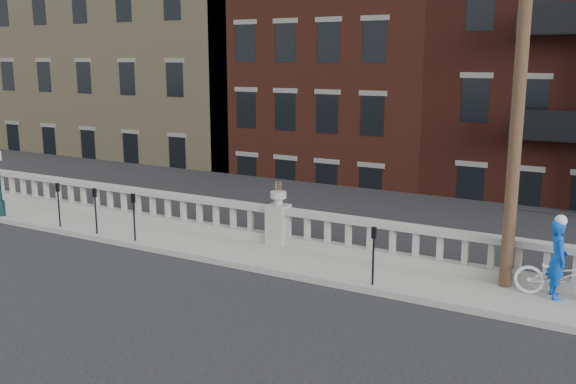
# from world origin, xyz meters

# --- Properties ---
(ground) EXTENTS (120.00, 120.00, 0.00)m
(ground) POSITION_xyz_m (0.00, 0.00, 0.00)
(ground) COLOR black
(ground) RESTS_ON ground
(sidewalk) EXTENTS (32.00, 2.20, 0.15)m
(sidewalk) POSITION_xyz_m (0.00, 3.00, 0.07)
(sidewalk) COLOR gray
(sidewalk) RESTS_ON ground
(balustrade) EXTENTS (28.00, 0.34, 1.03)m
(balustrade) POSITION_xyz_m (0.00, 3.95, 0.64)
(balustrade) COLOR gray
(balustrade) RESTS_ON sidewalk
(planter_pedestal) EXTENTS (0.55, 0.55, 1.76)m
(planter_pedestal) POSITION_xyz_m (0.00, 3.95, 0.83)
(planter_pedestal) COLOR gray
(planter_pedestal) RESTS_ON sidewalk
(lower_level) EXTENTS (80.00, 44.00, 20.80)m
(lower_level) POSITION_xyz_m (0.56, 23.04, 2.63)
(lower_level) COLOR #605E59
(lower_level) RESTS_ON ground
(utility_pole) EXTENTS (1.60, 0.28, 10.00)m
(utility_pole) POSITION_xyz_m (6.20, 3.60, 5.24)
(utility_pole) COLOR #422D1E
(utility_pole) RESTS_ON sidewalk
(parking_meter_a) EXTENTS (0.10, 0.09, 1.36)m
(parking_meter_a) POSITION_xyz_m (-6.71, 2.15, 1.00)
(parking_meter_a) COLOR black
(parking_meter_a) RESTS_ON sidewalk
(parking_meter_b) EXTENTS (0.10, 0.09, 1.36)m
(parking_meter_b) POSITION_xyz_m (-5.15, 2.15, 1.00)
(parking_meter_b) COLOR black
(parking_meter_b) RESTS_ON sidewalk
(parking_meter_c) EXTENTS (0.10, 0.09, 1.36)m
(parking_meter_c) POSITION_xyz_m (-3.65, 2.15, 1.00)
(parking_meter_c) COLOR black
(parking_meter_c) RESTS_ON sidewalk
(parking_meter_d) EXTENTS (0.10, 0.09, 1.36)m
(parking_meter_d) POSITION_xyz_m (3.57, 2.15, 1.00)
(parking_meter_d) COLOR black
(parking_meter_d) RESTS_ON sidewalk
(bicycle) EXTENTS (1.91, 0.77, 0.99)m
(bicycle) POSITION_xyz_m (7.36, 3.39, 0.64)
(bicycle) COLOR white
(bicycle) RESTS_ON sidewalk
(cyclist) EXTENTS (0.61, 0.74, 1.72)m
(cyclist) POSITION_xyz_m (7.27, 3.40, 1.01)
(cyclist) COLOR #0C45B8
(cyclist) RESTS_ON sidewalk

